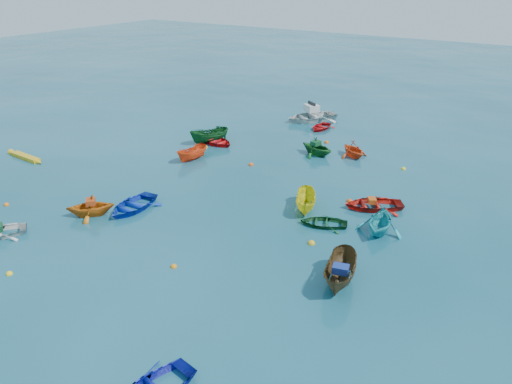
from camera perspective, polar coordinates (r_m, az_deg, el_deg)
The scene contains 30 objects.
ground at distance 25.93m, azimuth -6.06°, elevation -4.65°, with size 160.00×160.00×0.00m, color #0A3F4E.
dinghy_blue_sw at distance 29.04m, azimuth -13.90°, elevation -1.93°, with size 2.41×3.37×0.70m, color #0E32B9.
sampan_brown_mid at distance 22.30m, azimuth 9.56°, elevation -10.22°, with size 1.25×3.33×1.29m, color #4E381C.
dinghy_orange_w at distance 28.99m, azimuth -18.27°, elevation -2.54°, with size 2.18×2.53×1.33m, color orange.
sampan_yellow_mid at distance 28.28m, azimuth 5.71°, elevation -2.02°, with size 1.11×2.94×1.14m, color yellow.
dinghy_green_e at distance 26.76m, azimuth 7.68°, elevation -3.77°, with size 1.79×2.50×0.52m, color #10451F.
dinghy_cyan_se at distance 26.68m, azimuth 13.89°, elevation -4.40°, with size 2.44×2.83×1.49m, color #1CA6AF.
dinghy_red_nw at distance 38.75m, azimuth -4.52°, elevation 5.50°, with size 2.19×3.06×0.63m, color red.
sampan_orange_n at distance 35.69m, azimuth -7.25°, elevation 3.68°, with size 1.02×2.71×1.05m, color #ED4816.
dinghy_green_n at distance 36.64m, azimuth 6.91°, elevation 4.26°, with size 2.28×2.65×1.39m, color #14571D.
dinghy_red_ne at distance 29.09m, azimuth 13.22°, elevation -1.80°, with size 2.36×3.30×0.68m, color red.
dinghy_red_far at distance 42.64m, azimuth 7.41°, elevation 7.16°, with size 1.86×2.61×0.54m, color red.
dinghy_orange_far at distance 36.72m, azimuth 11.00°, elevation 4.02°, with size 2.09×2.42×1.27m, color #E14415.
sampan_green_far at distance 39.09m, azimuth -5.30°, elevation 5.64°, with size 1.21×3.21×1.24m, color #124F1E.
kayak_yellow at distance 39.18m, azimuth -24.80°, elevation 3.47°, with size 0.52×3.58×0.35m, color gold, non-canonical shape.
motorboat_white at distance 45.02m, azimuth 6.31°, elevation 8.15°, with size 3.32×4.64×1.56m, color silver.
tarp_blue_a at distance 21.72m, azimuth 9.64°, elevation -8.68°, with size 0.68×0.51×0.33m, color navy.
tarp_orange_a at distance 28.63m, azimuth -18.38°, elevation -1.07°, with size 0.63×0.48×0.31m, color #BA3C13.
tarp_green_b at distance 36.42m, azimuth 6.86°, elevation 5.57°, with size 0.67×0.51×0.32m, color #134D27.
tarp_orange_b at distance 28.87m, azimuth 13.11°, elevation -0.95°, with size 0.57×0.43×0.28m, color #C34B14.
buoy_or_a at distance 32.07m, azimuth -26.62°, elevation -1.34°, with size 0.30×0.30×0.30m, color orange.
buoy_ye_a at distance 25.10m, azimuth -26.35°, elevation -8.43°, with size 0.31×0.31×0.31m, color yellow.
buoy_or_b at distance 23.35m, azimuth -9.38°, elevation -8.46°, with size 0.30×0.30×0.30m, color orange.
buoy_ye_b at distance 38.05m, azimuth -5.82°, elevation 5.09°, with size 0.38×0.38×0.38m, color yellow.
buoy_or_c at distance 34.44m, azimuth -0.58°, elevation 3.10°, with size 0.35×0.35×0.35m, color #F14D0D.
buoy_ye_c at distance 24.97m, azimuth 6.34°, elevation -5.89°, with size 0.37×0.37×0.37m, color gold.
buoy_or_d at distance 29.59m, azimuth 10.62°, elevation -1.09°, with size 0.36×0.36×0.36m, color #DC4B0B.
buoy_ye_d at distance 40.66m, azimuth -6.26°, elevation 6.35°, with size 0.38×0.38×0.38m, color yellow.
buoy_or_e at distance 39.25m, azimuth 8.06°, elevation 5.58°, with size 0.37×0.37×0.37m, color #DA570B.
buoy_ye_e at distance 35.16m, azimuth 16.50°, elevation 2.51°, with size 0.32×0.32×0.32m, color yellow.
Camera 1 is at (14.57, -17.37, 12.58)m, focal length 35.00 mm.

